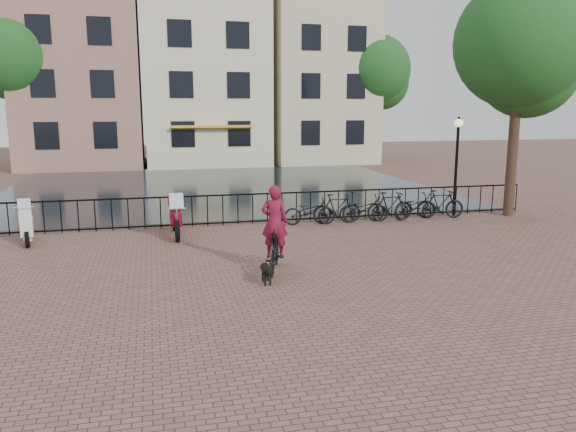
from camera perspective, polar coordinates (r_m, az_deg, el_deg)
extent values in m
plane|color=brown|center=(11.29, 3.62, -8.83)|extent=(100.00, 100.00, 0.00)
plane|color=black|center=(27.88, -6.93, 3.00)|extent=(20.00, 20.00, 0.00)
cube|color=black|center=(18.63, -3.62, 2.23)|extent=(20.00, 0.05, 0.05)
cube|color=black|center=(18.79, -3.59, -0.54)|extent=(20.00, 0.05, 0.05)
cube|color=#996859|center=(40.43, -20.28, 13.39)|extent=(7.50, 9.00, 12.00)
cube|color=beige|center=(40.34, -8.58, 13.22)|extent=(8.00, 9.00, 11.00)
cube|color=gold|center=(35.65, -7.76, 8.90)|extent=(5.00, 0.60, 0.15)
cube|color=beige|center=(41.87, 2.71, 14.27)|extent=(7.00, 9.00, 12.50)
cylinder|color=black|center=(37.96, -25.81, 8.87)|extent=(0.36, 0.36, 6.30)
sphere|color=#1A4E1C|center=(38.07, -26.28, 14.28)|extent=(5.04, 5.04, 5.04)
cylinder|color=black|center=(21.41, 21.94, 7.45)|extent=(0.36, 0.36, 5.60)
sphere|color=#1A4E1C|center=(21.50, 22.57, 15.98)|extent=(4.48, 4.48, 4.48)
cylinder|color=black|center=(40.13, 8.76, 9.62)|extent=(0.36, 0.36, 5.95)
sphere|color=#1A4E1C|center=(40.20, 8.90, 14.47)|extent=(4.76, 4.76, 4.76)
cylinder|color=black|center=(20.67, 16.69, 4.34)|extent=(0.10, 0.10, 3.20)
sphere|color=beige|center=(20.56, 16.95, 9.05)|extent=(0.30, 0.30, 0.30)
imported|color=black|center=(13.26, -1.36, -3.41)|extent=(1.01, 1.82, 1.05)
imported|color=maroon|center=(13.08, -1.38, 0.16)|extent=(0.87, 0.70, 2.07)
imported|color=black|center=(18.54, 2.21, 0.49)|extent=(1.76, 0.74, 0.90)
imported|color=black|center=(18.81, 5.00, 0.75)|extent=(1.66, 0.47, 1.00)
imported|color=black|center=(19.14, 7.70, 0.72)|extent=(1.75, 0.71, 0.90)
imported|color=black|center=(19.49, 10.31, 0.98)|extent=(1.68, 0.54, 1.00)
imported|color=black|center=(19.90, 12.80, 0.94)|extent=(1.79, 0.86, 0.90)
imported|color=black|center=(20.33, 15.21, 1.18)|extent=(1.72, 0.73, 1.00)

